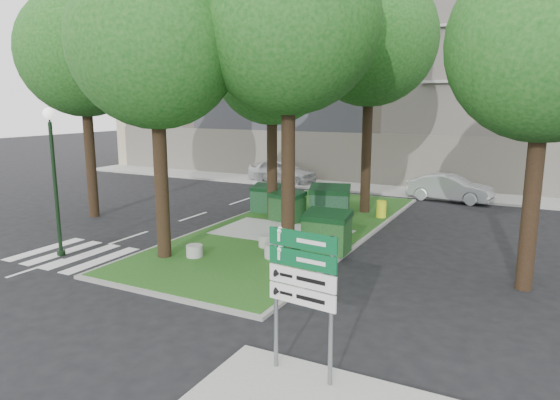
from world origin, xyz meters
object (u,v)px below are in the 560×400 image
Objects in this scene: tree_street_left at (84,40)px; litter_bin at (381,209)px; dumpster_a at (267,199)px; tree_median_near_right at (292,3)px; tree_median_far at (373,25)px; dumpster_d at (327,232)px; bollard_mid at (267,241)px; bollard_right at (274,251)px; tree_median_near_left at (158,25)px; tree_street_right at (553,24)px; directional_sign at (303,281)px; dumpster_b at (287,206)px; tree_median_mid at (274,55)px; car_silver at (450,188)px; dumpster_c at (330,204)px; street_lamp at (53,164)px; bollard_left at (194,251)px; car_white at (282,171)px.

tree_street_left reaches higher than litter_bin.
litter_bin is at bearing 10.10° from dumpster_a.
tree_median_near_right reaches higher than dumpster_a.
tree_median_far is at bearing 29.28° from tree_street_left.
bollard_mid is at bearing -172.04° from dumpster_d.
tree_median_near_right is 18.32× the size of bollard_right.
tree_street_right is (10.50, 2.50, -0.33)m from tree_median_near_left.
dumpster_b is at bearing 124.15° from directional_sign.
car_silver is (6.05, 8.01, -6.28)m from tree_median_mid.
dumpster_c is 3.33× the size of bollard_mid.
car_silver is (3.05, 12.51, -7.29)m from tree_median_near_right.
tree_median_near_left reaches higher than tree_street_right.
tree_street_left is 17.09m from directional_sign.
directional_sign is at bearing -51.16° from dumpster_b.
litter_bin is (3.36, 2.44, -0.25)m from dumpster_b.
tree_street_right is at bearing 15.13° from street_lamp.
dumpster_d reaches higher than dumpster_b.
dumpster_a is (6.65, 3.90, -6.92)m from tree_street_left.
litter_bin is (11.61, 5.17, -7.16)m from tree_street_left.
dumpster_a is 5.13m from litter_bin.
tree_median_near_right reaches higher than bollard_left.
tree_street_right is 14.12m from car_silver.
car_silver is (-3.95, 12.01, -6.29)m from tree_street_right.
dumpster_b is 4.16m from litter_bin.
directional_sign is (4.59, -7.00, 1.61)m from bollard_mid.
tree_street_left is 11.11m from dumpster_b.
tree_median_near_left is 1.05× the size of tree_street_right.
street_lamp is at bearing -117.20° from tree_median_mid.
tree_median_mid is at bearing 92.81° from bollard_left.
tree_median_far is 12.50m from bollard_left.
tree_median_near_left is at bearing -133.86° from bollard_mid.
tree_street_left is at bearing 168.62° from bollard_right.
tree_median_near_right is at bearing -20.90° from bollard_mid.
tree_median_near_left is at bearing -166.61° from tree_street_right.
street_lamp reaches higher than car_silver.
car_silver is (4.21, 12.07, 0.37)m from bollard_mid.
tree_median_near_right is 1.15× the size of tree_median_mid.
car_white is (-10.83, 20.33, -1.17)m from directional_sign.
car_white is at bearing 75.78° from tree_street_left.
car_silver is (13.55, 11.01, -6.95)m from tree_street_left.
street_lamp is at bearing -157.58° from bollard_right.
dumpster_d is 5.84m from litter_bin.
tree_median_near_right is 7.67m from bollard_right.
tree_median_far reaches higher than dumpster_a.
tree_median_near_right is at bearing 29.74° from tree_median_near_left.
street_lamp is (-7.91, -4.13, 2.28)m from dumpster_d.
car_silver is (6.90, 7.11, -0.04)m from dumpster_a.
dumpster_c is at bearing 52.60° from street_lamp.
dumpster_c is at bearing -11.01° from dumpster_a.
tree_median_near_left is 7.83m from tree_street_left.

